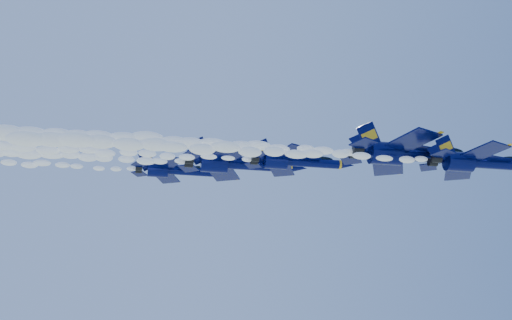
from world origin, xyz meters
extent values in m
cylinder|color=#03073C|center=(20.59, -9.02, 150.09)|extent=(8.05, 1.34, 1.34)
ellipsoid|color=#03073C|center=(14.95, -9.02, 150.04)|extent=(1.40, 2.42, 5.73)
ellipsoid|color=black|center=(22.11, -9.02, 150.76)|extent=(3.22, 1.05, 0.89)
cube|color=#03073C|center=(16.57, -12.60, 150.09)|extent=(4.80, 5.69, 0.16)
cube|color=#03073C|center=(16.57, -5.44, 150.09)|extent=(4.80, 5.69, 0.16)
cube|color=yellow|center=(17.82, -12.60, 150.17)|extent=(2.16, 4.48, 0.09)
cube|color=yellow|center=(17.82, -5.44, 150.17)|extent=(2.16, 4.48, 0.09)
cube|color=#03073C|center=(12.99, -9.96, 151.43)|extent=(2.92, 0.92, 3.14)
cube|color=#03073C|center=(12.99, -8.08, 151.43)|extent=(2.92, 0.92, 3.14)
cylinder|color=black|center=(11.82, -9.60, 150.00)|extent=(1.07, 0.98, 0.98)
cylinder|color=black|center=(11.82, -8.44, 150.00)|extent=(1.07, 0.98, 0.98)
cube|color=yellow|center=(17.91, -9.02, 150.78)|extent=(9.84, 0.31, 0.07)
ellipsoid|color=white|center=(-13.08, -9.02, 149.73)|extent=(48.90, 1.87, 1.68)
cylinder|color=#03073C|center=(13.81, -5.54, 152.13)|extent=(9.76, 1.63, 1.63)
ellipsoid|color=#03073C|center=(6.97, -5.54, 152.07)|extent=(1.69, 2.93, 6.94)
cone|color=#03073C|center=(20.10, -5.54, 152.13)|extent=(2.82, 1.63, 1.63)
cylinder|color=yellow|center=(18.80, -5.54, 152.13)|extent=(0.38, 1.69, 1.69)
ellipsoid|color=black|center=(15.65, -5.54, 152.94)|extent=(3.90, 1.27, 1.07)
cube|color=yellow|center=(15.65, -5.54, 152.61)|extent=(4.56, 1.08, 0.20)
cube|color=#03073C|center=(8.93, -9.88, 152.13)|extent=(5.81, 6.89, 0.20)
cube|color=#03073C|center=(8.93, -1.20, 152.13)|extent=(5.81, 6.89, 0.20)
cube|color=yellow|center=(10.44, -9.88, 152.23)|extent=(2.62, 5.43, 0.11)
cube|color=yellow|center=(10.44, -1.20, 152.23)|extent=(2.62, 5.43, 0.11)
cube|color=#03073C|center=(4.59, -6.68, 153.75)|extent=(3.53, 1.12, 3.80)
cube|color=#03073C|center=(4.59, -4.40, 153.75)|extent=(3.53, 1.12, 3.80)
cylinder|color=black|center=(3.18, -6.24, 152.02)|extent=(1.30, 1.19, 1.19)
cylinder|color=black|center=(3.18, -4.83, 152.02)|extent=(1.30, 1.19, 1.19)
cube|color=yellow|center=(10.55, -5.54, 152.97)|extent=(11.93, 0.38, 0.09)
ellipsoid|color=white|center=(-21.82, -5.54, 151.75)|extent=(48.90, 2.27, 2.04)
cylinder|color=#03073C|center=(0.43, 5.46, 154.77)|extent=(7.70, 1.28, 1.28)
ellipsoid|color=#03073C|center=(-4.97, 5.46, 154.73)|extent=(1.33, 2.31, 5.48)
cone|color=#03073C|center=(5.39, 5.46, 154.77)|extent=(2.22, 1.28, 1.28)
cylinder|color=yellow|center=(4.36, 5.46, 154.77)|extent=(0.30, 1.33, 1.33)
ellipsoid|color=black|center=(1.88, 5.46, 155.41)|extent=(3.08, 1.00, 0.85)
cube|color=yellow|center=(1.88, 5.46, 155.16)|extent=(3.59, 0.86, 0.15)
cube|color=#03073C|center=(-3.43, 2.04, 154.77)|extent=(4.59, 5.44, 0.15)
cube|color=#03073C|center=(-3.43, 8.88, 154.77)|extent=(4.59, 5.44, 0.15)
cube|color=yellow|center=(-2.23, 2.04, 154.86)|extent=(2.06, 4.29, 0.09)
cube|color=yellow|center=(-2.23, 8.88, 154.86)|extent=(2.06, 4.29, 0.09)
cube|color=#03073C|center=(-6.85, 4.56, 156.05)|extent=(2.79, 0.88, 3.00)
cube|color=#03073C|center=(-6.85, 6.36, 156.05)|extent=(2.79, 0.88, 3.00)
cylinder|color=black|center=(-7.96, 4.90, 154.69)|extent=(1.03, 0.94, 0.94)
cylinder|color=black|center=(-7.96, 6.02, 154.69)|extent=(1.03, 0.94, 0.94)
cube|color=yellow|center=(-2.14, 5.46, 155.44)|extent=(9.41, 0.30, 0.07)
ellipsoid|color=white|center=(-32.84, 5.46, 154.42)|extent=(48.90, 1.79, 1.61)
cylinder|color=#03073C|center=(-6.15, 13.03, 156.98)|extent=(9.70, 1.62, 1.62)
ellipsoid|color=#03073C|center=(-12.94, 13.03, 156.93)|extent=(1.68, 2.91, 6.90)
cone|color=#03073C|center=(0.10, 13.03, 156.98)|extent=(2.80, 1.62, 1.62)
cylinder|color=yellow|center=(-1.19, 13.03, 156.98)|extent=(0.38, 1.68, 1.68)
ellipsoid|color=black|center=(-4.32, 13.03, 157.79)|extent=(3.88, 1.26, 1.07)
cube|color=yellow|center=(-4.32, 13.03, 157.47)|extent=(4.53, 1.08, 0.19)
cube|color=#03073C|center=(-11.00, 8.72, 156.98)|extent=(5.78, 6.85, 0.19)
cube|color=#03073C|center=(-11.00, 17.34, 156.98)|extent=(5.78, 6.85, 0.19)
cube|color=yellow|center=(-9.49, 8.72, 157.09)|extent=(2.60, 5.40, 0.11)
cube|color=yellow|center=(-9.49, 17.34, 157.09)|extent=(2.60, 5.40, 0.11)
cube|color=#03073C|center=(-15.31, 11.90, 158.60)|extent=(3.51, 1.11, 3.78)
cube|color=#03073C|center=(-15.31, 14.16, 158.60)|extent=(3.51, 1.11, 3.78)
cylinder|color=black|center=(-16.71, 12.33, 156.87)|extent=(1.29, 1.19, 1.19)
cylinder|color=black|center=(-16.71, 13.73, 156.87)|extent=(1.29, 1.19, 1.19)
cube|color=yellow|center=(-9.38, 13.03, 157.82)|extent=(11.85, 0.38, 0.09)
ellipsoid|color=white|center=(-41.70, 13.03, 156.60)|extent=(48.90, 2.25, 2.03)
cylinder|color=#03073C|center=(-15.70, 22.52, 159.03)|extent=(7.93, 1.32, 1.32)
ellipsoid|color=#03073C|center=(-21.25, 22.52, 158.99)|extent=(1.37, 2.38, 5.64)
cone|color=#03073C|center=(-10.59, 22.52, 159.03)|extent=(2.29, 1.32, 1.32)
cylinder|color=yellow|center=(-11.64, 22.52, 159.03)|extent=(0.31, 1.37, 1.37)
ellipsoid|color=black|center=(-14.20, 22.52, 159.69)|extent=(3.17, 1.03, 0.87)
cube|color=yellow|center=(-14.20, 22.52, 159.43)|extent=(3.70, 0.88, 0.16)
cube|color=#03073C|center=(-19.66, 18.99, 159.03)|extent=(4.72, 5.60, 0.16)
cube|color=#03073C|center=(-19.66, 26.04, 159.03)|extent=(4.72, 5.60, 0.16)
cube|color=yellow|center=(-18.43, 18.99, 159.12)|extent=(2.13, 4.41, 0.09)
cube|color=yellow|center=(-18.43, 26.04, 159.12)|extent=(2.13, 4.41, 0.09)
cube|color=#03073C|center=(-23.19, 21.59, 160.35)|extent=(2.87, 0.91, 3.09)
cube|color=#03073C|center=(-23.19, 23.44, 160.35)|extent=(2.87, 0.91, 3.09)
cylinder|color=black|center=(-24.33, 21.95, 158.94)|extent=(1.06, 0.97, 0.97)
cylinder|color=black|center=(-24.33, 23.09, 158.94)|extent=(1.06, 0.97, 0.97)
cube|color=yellow|center=(-18.34, 22.52, 159.72)|extent=(9.69, 0.31, 0.07)
camera|label=1|loc=(-21.27, -76.30, 120.27)|focal=45.00mm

